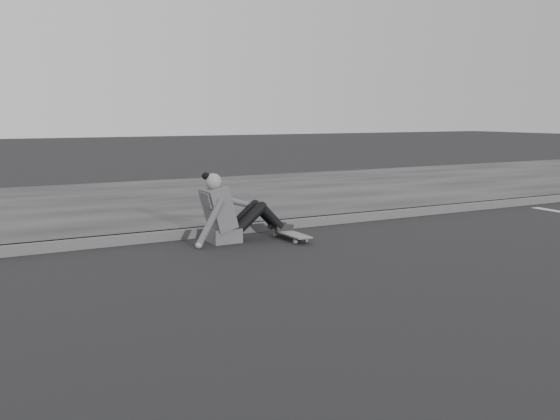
% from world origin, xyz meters
% --- Properties ---
extents(ground, '(80.00, 80.00, 0.00)m').
position_xyz_m(ground, '(0.00, 0.00, 0.00)').
color(ground, black).
rests_on(ground, ground).
extents(curb, '(24.00, 0.16, 0.12)m').
position_xyz_m(curb, '(0.00, 2.58, 0.06)').
color(curb, '#4E4E4E').
rests_on(curb, ground).
extents(sidewalk, '(24.00, 6.00, 0.12)m').
position_xyz_m(sidewalk, '(0.00, 5.60, 0.06)').
color(sidewalk, '#333333').
rests_on(sidewalk, ground).
extents(skateboard, '(0.20, 0.78, 0.09)m').
position_xyz_m(skateboard, '(-2.27, 1.87, 0.07)').
color(skateboard, gray).
rests_on(skateboard, ground).
extents(seated_woman, '(1.38, 0.46, 0.88)m').
position_xyz_m(seated_woman, '(-3.00, 2.12, 0.36)').
color(seated_woman, '#4F4F51').
rests_on(seated_woman, ground).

